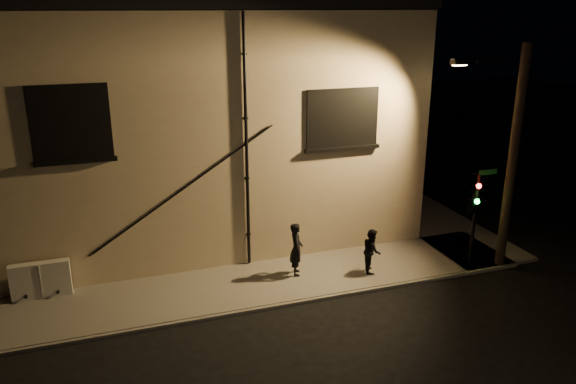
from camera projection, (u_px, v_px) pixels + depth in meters
name	position (u px, v px, depth m)	size (l,w,h in m)	color
ground	(330.00, 297.00, 17.41)	(90.00, 90.00, 0.00)	black
sidewalk	(315.00, 238.00, 21.71)	(21.00, 16.00, 0.12)	#66635C
building	(181.00, 113.00, 23.18)	(16.20, 12.23, 8.80)	#C8B290
utility_cabinet	(41.00, 280.00, 17.04)	(1.73, 0.29, 1.14)	silver
pedestrian_a	(296.00, 249.00, 18.41)	(0.66, 0.43, 1.80)	black
pedestrian_b	(372.00, 250.00, 18.65)	(0.73, 0.57, 1.50)	black
traffic_signal	(473.00, 203.00, 18.65)	(1.30, 1.97, 3.33)	black
streetlamp_pole	(510.00, 155.00, 18.27)	(2.03, 1.40, 7.55)	black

